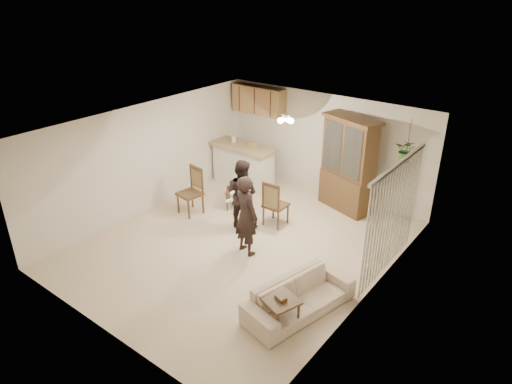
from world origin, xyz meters
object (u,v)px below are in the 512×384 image
Objects in this scene: adult at (246,212)px; side_table at (280,313)px; sofa at (300,293)px; child at (241,198)px; chair_bar at (190,201)px; chair_hutch_right at (276,212)px; china_hutch at (348,165)px; chair_hutch_left at (236,197)px.

adult is 2.33m from side_table.
sofa is at bearing 87.25° from side_table.
adult is (-1.80, 0.87, 0.53)m from sofa.
chair_bar is at bearing 3.07° from child.
china_hutch is at bearing -118.37° from chair_hutch_right.
chair_bar is 2.01m from chair_hutch_right.
adult is 1.09m from child.
sofa is at bearing 139.11° from child.
child is (-0.74, 0.77, -0.22)m from adult.
chair_hutch_right is (0.55, 0.50, -0.38)m from child.
adult is 3.00m from china_hutch.
child is 3.33m from side_table.
china_hutch is 2.01m from chair_hutch_right.
chair_hutch_right is (-1.99, 2.14, -0.07)m from sofa.
sofa is at bearing -11.31° from chair_bar.
child is 1.22× the size of chair_bar.
child is at bearing -32.98° from adult.
china_hutch is 3.54× the size of side_table.
side_table is 0.59× the size of chair_hutch_right.
child is at bearing -105.15° from china_hutch.
chair_hutch_left is (-0.66, 0.59, -0.40)m from child.
sofa is 4.09m from chair_bar.
adult reaches higher than sofa.
china_hutch is at bearing 104.62° from side_table.
chair_hutch_left is (-2.06, -1.56, -0.81)m from china_hutch.
child is 2.59m from china_hutch.
side_table is (1.12, -4.30, -0.81)m from china_hutch.
child reaches higher than side_table.
chair_hutch_left is at bearing -125.05° from china_hutch.
adult is 1.63× the size of chair_bar.
adult is 0.82× the size of china_hutch.
sofa is at bearing 21.77° from chair_hutch_left.
adult is at bearing -5.56° from chair_bar.
chair_hutch_right reaches higher than side_table.
chair_hutch_right is (1.21, -0.09, 0.02)m from chair_hutch_left.
chair_bar is 1.07m from chair_hutch_left.
adult is 1.71× the size of chair_hutch_right.
chair_bar reaches higher than sofa.
child is at bearing 70.38° from sofa.
side_table is (1.77, -1.38, -0.62)m from adult.
adult reaches higher than child.
chair_hutch_left is (-3.20, 2.23, -0.09)m from sofa.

